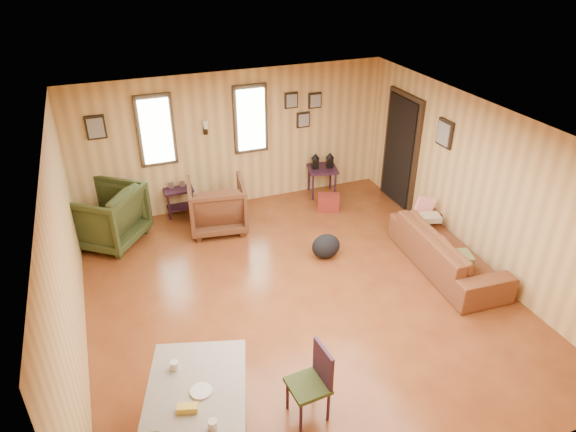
# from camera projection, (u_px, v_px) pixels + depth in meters

# --- Properties ---
(room) EXTENTS (5.54, 6.04, 2.44)m
(room) POSITION_uv_depth(u_px,v_px,m) (303.00, 208.00, 6.72)
(room) COLOR brown
(room) RESTS_ON ground
(sofa) EXTENTS (0.75, 2.13, 0.82)m
(sofa) POSITION_uv_depth(u_px,v_px,m) (448.00, 244.00, 7.43)
(sofa) COLOR brown
(sofa) RESTS_ON ground
(recliner_brown) EXTENTS (1.03, 0.98, 0.93)m
(recliner_brown) POSITION_uv_depth(u_px,v_px,m) (217.00, 203.00, 8.42)
(recliner_brown) COLOR #522C18
(recliner_brown) RESTS_ON ground
(recliner_green) EXTENTS (1.36, 1.37, 1.03)m
(recliner_green) POSITION_uv_depth(u_px,v_px,m) (105.00, 214.00, 8.01)
(recliner_green) COLOR #2F3819
(recliner_green) RESTS_ON ground
(end_table) EXTENTS (0.49, 0.45, 0.62)m
(end_table) POSITION_uv_depth(u_px,v_px,m) (179.00, 196.00, 8.92)
(end_table) COLOR #2F1529
(end_table) RESTS_ON ground
(side_table) EXTENTS (0.63, 0.63, 0.84)m
(side_table) POSITION_uv_depth(u_px,v_px,m) (322.00, 166.00, 9.46)
(side_table) COLOR #2F1529
(side_table) RESTS_ON ground
(cooler) EXTENTS (0.46, 0.41, 0.27)m
(cooler) POSITION_uv_depth(u_px,v_px,m) (328.00, 202.00, 9.15)
(cooler) COLOR maroon
(cooler) RESTS_ON ground
(backpack) EXTENTS (0.53, 0.46, 0.38)m
(backpack) POSITION_uv_depth(u_px,v_px,m) (326.00, 246.00, 7.78)
(backpack) COLOR black
(backpack) RESTS_ON ground
(sofa_pillows) EXTENTS (0.75, 1.61, 0.33)m
(sofa_pillows) POSITION_uv_depth(u_px,v_px,m) (441.00, 233.00, 7.54)
(sofa_pillows) COLOR brown
(sofa_pillows) RESTS_ON sofa
(dining_table) EXTENTS (1.29, 1.68, 0.98)m
(dining_table) POSITION_uv_depth(u_px,v_px,m) (195.00, 407.00, 4.55)
(dining_table) COLOR gray
(dining_table) RESTS_ON ground
(dining_chair) EXTENTS (0.41, 0.41, 0.85)m
(dining_chair) POSITION_uv_depth(u_px,v_px,m) (314.00, 379.00, 5.12)
(dining_chair) COLOR #2F3819
(dining_chair) RESTS_ON ground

